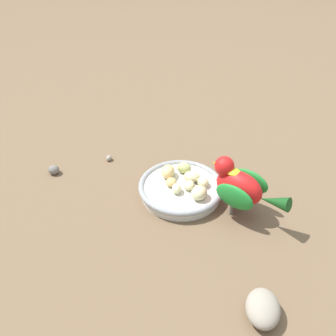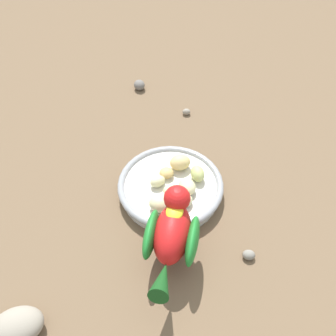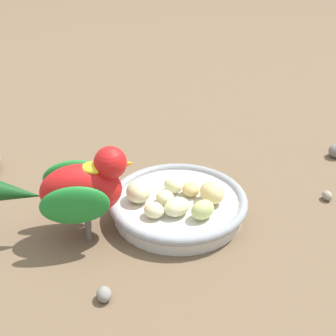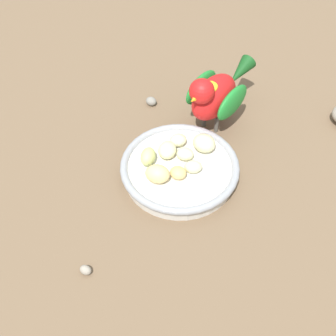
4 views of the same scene
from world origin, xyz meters
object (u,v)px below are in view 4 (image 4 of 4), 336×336
(apple_piece_4, at_px, (185,154))
(apple_piece_5, at_px, (167,150))
(apple_piece_3, at_px, (157,174))
(pebble_2, at_px, (151,101))
(parrot, at_px, (215,94))
(apple_piece_2, at_px, (204,142))
(pebble_1, at_px, (86,270))
(feeding_bowl, at_px, (181,169))
(apple_piece_7, at_px, (178,173))
(apple_piece_6, at_px, (148,157))
(apple_piece_0, at_px, (193,167))
(apple_piece_1, at_px, (178,140))

(apple_piece_4, bearing_deg, apple_piece_5, 147.96)
(apple_piece_3, distance_m, pebble_2, 0.20)
(pebble_2, bearing_deg, parrot, -44.99)
(apple_piece_2, relative_size, pebble_1, 2.23)
(apple_piece_3, relative_size, parrot, 0.24)
(feeding_bowl, height_order, apple_piece_7, apple_piece_7)
(apple_piece_6, height_order, pebble_2, apple_piece_6)
(apple_piece_4, xyz_separation_m, parrot, (0.08, 0.08, 0.04))
(feeding_bowl, relative_size, apple_piece_4, 6.90)
(pebble_1, bearing_deg, apple_piece_5, 43.15)
(pebble_1, bearing_deg, apple_piece_3, 38.91)
(apple_piece_0, height_order, pebble_2, apple_piece_0)
(apple_piece_1, xyz_separation_m, apple_piece_6, (-0.06, -0.02, 0.00))
(apple_piece_2, relative_size, parrot, 0.23)
(apple_piece_3, distance_m, apple_piece_7, 0.03)
(apple_piece_5, xyz_separation_m, parrot, (0.10, 0.06, 0.04))
(apple_piece_7, relative_size, pebble_1, 1.54)
(apple_piece_7, bearing_deg, apple_piece_5, 92.07)
(feeding_bowl, distance_m, apple_piece_1, 0.05)
(apple_piece_1, xyz_separation_m, apple_piece_2, (0.04, -0.02, 0.00))
(apple_piece_2, bearing_deg, apple_piece_6, -178.55)
(feeding_bowl, relative_size, pebble_1, 11.20)
(apple_piece_0, bearing_deg, apple_piece_1, 92.97)
(pebble_2, bearing_deg, apple_piece_7, -94.37)
(apple_piece_2, relative_size, apple_piece_4, 1.37)
(feeding_bowl, xyz_separation_m, apple_piece_1, (0.01, 0.05, 0.02))
(apple_piece_6, bearing_deg, apple_piece_0, -32.56)
(apple_piece_0, relative_size, pebble_1, 1.66)
(apple_piece_0, relative_size, pebble_2, 1.37)
(feeding_bowl, distance_m, apple_piece_4, 0.02)
(parrot, xyz_separation_m, pebble_2, (-0.09, 0.09, -0.06))
(apple_piece_4, bearing_deg, pebble_2, 92.55)
(apple_piece_6, xyz_separation_m, parrot, (0.14, 0.07, 0.04))
(apple_piece_4, height_order, apple_piece_7, same)
(feeding_bowl, bearing_deg, apple_piece_3, -159.13)
(apple_piece_1, bearing_deg, parrot, 30.54)
(feeding_bowl, xyz_separation_m, apple_piece_3, (-0.04, -0.02, 0.02))
(parrot, bearing_deg, feeding_bowl, 11.87)
(apple_piece_6, height_order, apple_piece_7, apple_piece_6)
(apple_piece_2, height_order, apple_piece_6, apple_piece_2)
(apple_piece_1, relative_size, apple_piece_7, 1.04)
(parrot, bearing_deg, pebble_2, -79.06)
(apple_piece_4, xyz_separation_m, apple_piece_6, (-0.06, 0.01, 0.00))
(parrot, bearing_deg, apple_piece_6, -6.75)
(apple_piece_6, distance_m, pebble_1, 0.20)
(apple_piece_0, relative_size, apple_piece_4, 1.02)
(apple_piece_3, xyz_separation_m, apple_piece_6, (-0.00, 0.04, -0.00))
(apple_piece_6, height_order, pebble_1, apple_piece_6)
(apple_piece_5, relative_size, apple_piece_7, 1.37)
(apple_piece_4, height_order, apple_piece_6, apple_piece_6)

